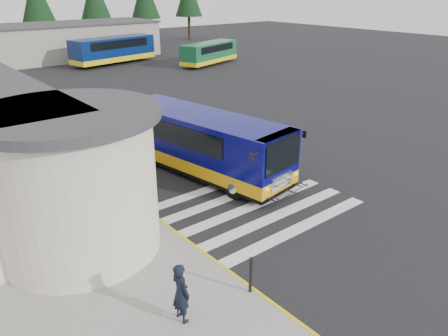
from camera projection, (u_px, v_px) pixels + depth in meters
ground at (246, 197)px, 18.70m from camera, size 140.00×140.00×0.00m
curb_strip at (117, 190)px, 19.17m from camera, size 0.12×34.00×0.16m
crosswalk at (250, 207)px, 17.83m from camera, size 8.00×5.35×0.01m
depot_building at (47, 42)px, 51.40m from camera, size 26.40×8.40×4.20m
transit_bus at (201, 145)px, 20.75m from camera, size 4.57×10.40×2.86m
pedestrian_a at (181, 292)px, 11.34m from camera, size 0.44×0.64×1.73m
pedestrian_b at (101, 227)px, 14.44m from camera, size 0.80×0.93×1.67m
bollard at (251, 275)px, 12.48m from camera, size 0.10×0.10×1.17m
far_bus_a at (113, 49)px, 49.38m from camera, size 10.24×4.62×2.55m
far_bus_b at (209, 52)px, 49.09m from camera, size 8.44×4.72×2.10m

